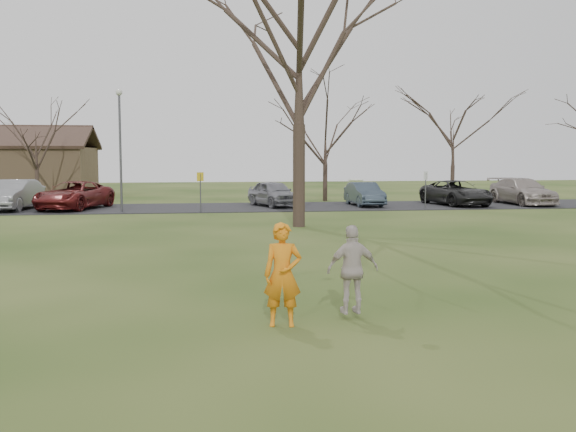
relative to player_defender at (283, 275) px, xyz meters
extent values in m
plane|color=#1E380F|center=(0.70, 0.31, -0.90)|extent=(120.00, 120.00, 0.00)
cube|color=black|center=(0.70, 25.31, -0.88)|extent=(62.00, 6.50, 0.04)
imported|color=orange|center=(0.00, 0.00, 0.00)|extent=(0.70, 0.51, 1.80)
imported|color=gray|center=(-11.17, 25.12, -0.06)|extent=(2.24, 5.03, 1.60)
imported|color=#5F1616|center=(-8.07, 25.11, -0.11)|extent=(4.04, 5.91, 1.50)
imported|color=gray|center=(2.85, 25.59, -0.12)|extent=(3.01, 4.65, 1.47)
imported|color=#323F4C|center=(8.11, 25.26, -0.19)|extent=(1.57, 4.12, 1.34)
imported|color=black|center=(13.53, 24.95, -0.14)|extent=(3.12, 5.47, 1.44)
imported|color=gray|center=(17.71, 25.04, -0.09)|extent=(2.38, 5.41, 1.55)
imported|color=#B9ADA6|center=(1.31, 0.30, 0.00)|extent=(0.97, 0.45, 1.61)
cylinder|color=white|center=(1.38, 0.42, 1.61)|extent=(0.27, 0.27, 0.06)
cylinder|color=#47474C|center=(-5.30, 22.81, 2.10)|extent=(0.12, 0.12, 6.00)
sphere|color=beige|center=(-5.30, 22.81, 5.20)|extent=(0.34, 0.34, 0.34)
cylinder|color=#47474C|center=(-1.30, 22.31, 0.10)|extent=(0.06, 0.06, 2.00)
cube|color=yellow|center=(-1.30, 22.31, 0.95)|extent=(0.35, 0.35, 0.45)
cylinder|color=#47474C|center=(10.70, 22.31, 0.10)|extent=(0.06, 0.06, 2.00)
cube|color=silver|center=(10.70, 22.31, 0.95)|extent=(0.35, 0.35, 0.45)
camera|label=1|loc=(-1.43, -10.83, 2.05)|focal=40.10mm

